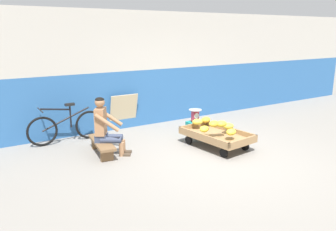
# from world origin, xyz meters

# --- Properties ---
(ground_plane) EXTENTS (80.00, 80.00, 0.00)m
(ground_plane) POSITION_xyz_m (0.00, 0.00, 0.00)
(ground_plane) COLOR gray
(back_wall) EXTENTS (16.00, 0.30, 2.85)m
(back_wall) POSITION_xyz_m (0.00, 3.09, 1.43)
(back_wall) COLOR #2D609E
(back_wall) RESTS_ON ground
(banana_cart) EXTENTS (1.00, 1.53, 0.36)m
(banana_cart) POSITION_xyz_m (0.33, 0.63, 0.24)
(banana_cart) COLOR #99754C
(banana_cart) RESTS_ON ground
(banana_pile) EXTENTS (0.85, 1.27, 0.26)m
(banana_pile) POSITION_xyz_m (0.33, 0.71, 0.46)
(banana_pile) COLOR gold
(banana_pile) RESTS_ON banana_cart
(low_bench) EXTENTS (0.45, 1.13, 0.27)m
(low_bench) POSITION_xyz_m (-1.85, 1.50, 0.20)
(low_bench) COLOR brown
(low_bench) RESTS_ON ground
(vendor_seated) EXTENTS (0.74, 0.66, 1.14)m
(vendor_seated) POSITION_xyz_m (-1.78, 1.45, 0.57)
(vendor_seated) COLOR #9E704C
(vendor_seated) RESTS_ON ground
(plastic_crate) EXTENTS (0.36, 0.28, 0.30)m
(plastic_crate) POSITION_xyz_m (0.51, 1.63, 0.15)
(plastic_crate) COLOR #19847F
(plastic_crate) RESTS_ON ground
(weighing_scale) EXTENTS (0.30, 0.30, 0.29)m
(weighing_scale) POSITION_xyz_m (0.51, 1.63, 0.45)
(weighing_scale) COLOR #28282D
(weighing_scale) RESTS_ON plastic_crate
(bicycle_near_left) EXTENTS (1.66, 0.48, 0.86)m
(bicycle_near_left) POSITION_xyz_m (-2.22, 2.61, 0.35)
(bicycle_near_left) COLOR black
(bicycle_near_left) RESTS_ON ground
(sign_board) EXTENTS (0.70, 0.25, 0.88)m
(sign_board) POSITION_xyz_m (-0.74, 2.90, 0.44)
(sign_board) COLOR #C6B289
(sign_board) RESTS_ON ground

